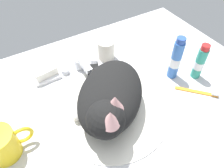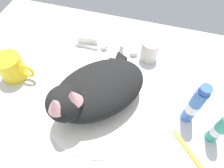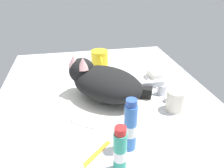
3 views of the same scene
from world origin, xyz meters
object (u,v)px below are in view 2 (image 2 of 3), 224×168
mouthwash_bottle (220,129)px  cat (94,91)px  faucet (118,49)px  rinse_cup (150,50)px  coffee_mug (12,67)px  toothpaste_bottle (195,105)px  toothbrush (192,155)px  soap_bar (88,37)px

mouthwash_bottle → cat: bearing=177.7°
faucet → rinse_cup: size_ratio=1.91×
faucet → coffee_mug: bearing=-148.1°
cat → rinse_cup: size_ratio=4.54×
rinse_cup → mouthwash_bottle: 32.78cm
rinse_cup → toothpaste_bottle: size_ratio=0.47×
rinse_cup → mouthwash_bottle: (21.66, -24.48, 2.45)cm
rinse_cup → cat: bearing=-117.7°
mouthwash_bottle → toothbrush: (-4.59, -6.46, -5.58)cm
rinse_cup → faucet: bearing=-172.1°
toothpaste_bottle → toothbrush: size_ratio=1.46×
coffee_mug → mouthwash_bottle: size_ratio=0.93×
coffee_mug → soap_bar: coffee_mug is taller
toothbrush → coffee_mug: bearing=169.6°
toothpaste_bottle → soap_bar: bearing=150.6°
coffee_mug → soap_bar: size_ratio=1.63×
faucet → coffee_mug: coffee_mug is taller
toothpaste_bottle → toothbrush: toothpaste_bottle is taller
toothbrush → rinse_cup: bearing=118.9°
mouthwash_bottle → toothbrush: 9.69cm
rinse_cup → soap_bar: rinse_cup is taller
soap_bar → mouthwash_bottle: bearing=-29.9°
soap_bar → mouthwash_bottle: 51.74cm
coffee_mug → toothpaste_bottle: (55.88, 0.12, 3.10)cm
toothpaste_bottle → mouthwash_bottle: bearing=-32.4°
rinse_cup → toothbrush: rinse_cup is taller
toothbrush → toothpaste_bottle: bearing=101.8°
mouthwash_bottle → toothpaste_bottle: bearing=147.6°
faucet → toothbrush: bearing=-46.3°
rinse_cup → toothpaste_bottle: 25.27cm
toothpaste_bottle → toothbrush: (2.25, -10.79, -6.78)cm
mouthwash_bottle → soap_bar: bearing=150.1°
toothpaste_bottle → rinse_cup: bearing=126.3°
faucet → rinse_cup: 11.15cm
cat → toothbrush: (29.21, -7.79, -6.57)cm
faucet → mouthwash_bottle: size_ratio=1.06×
soap_bar → cat: bearing=-65.8°
faucet → coffee_mug: 35.46cm
rinse_cup → soap_bar: (-23.10, 1.23, -1.07)cm
cat → toothpaste_bottle: size_ratio=2.13×
soap_bar → toothpaste_bottle: bearing=-29.4°
cat → toothpaste_bottle: bearing=6.4°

